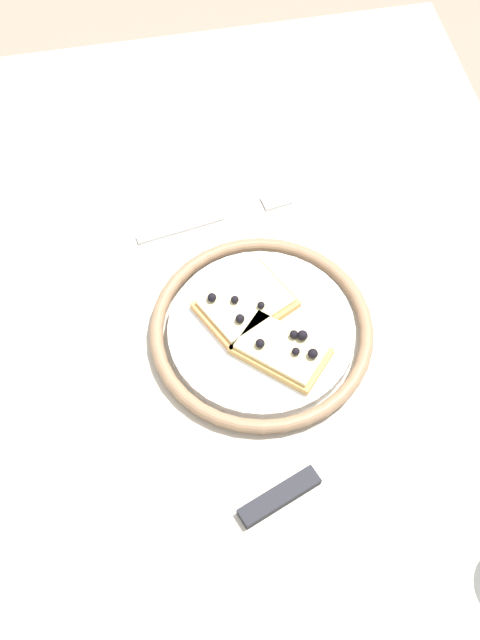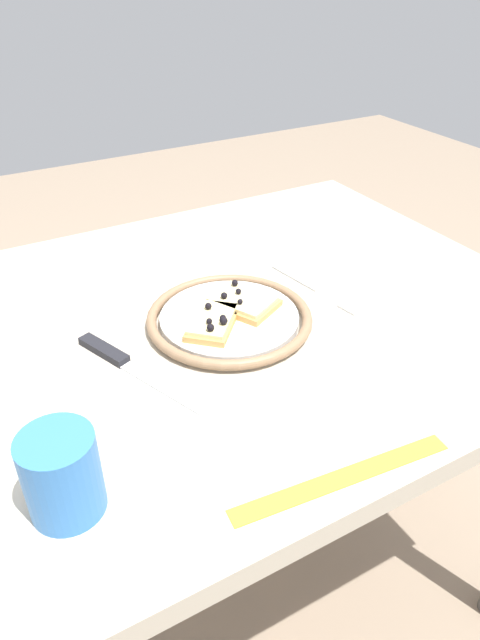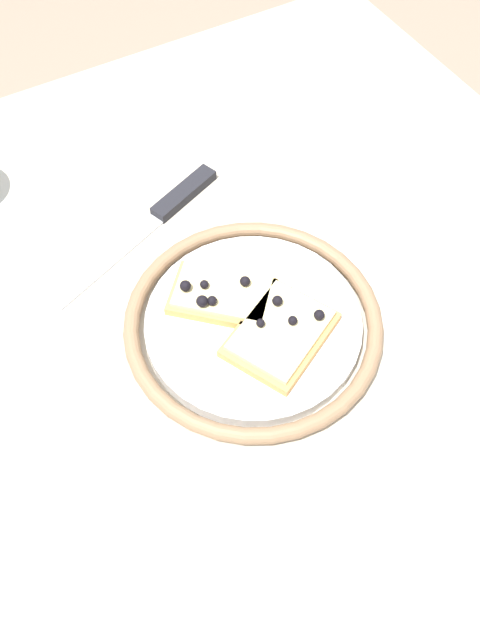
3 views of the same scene
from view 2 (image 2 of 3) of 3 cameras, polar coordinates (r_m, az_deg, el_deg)
The scene contains 9 objects.
ground_plane at distance 1.43m, azimuth -0.24°, elevation -23.63°, with size 6.00×6.00×0.00m, color gray.
dining_table at distance 0.97m, azimuth -0.32°, elevation -3.35°, with size 0.98×0.80×0.71m.
plate at distance 0.88m, azimuth -1.05°, elevation 0.19°, with size 0.25×0.25×0.02m.
pizza_slice_near at distance 0.89m, azimuth 0.03°, elevation 1.76°, with size 0.11×0.12×0.03m.
pizza_slice_far at distance 0.85m, azimuth -2.72°, elevation -0.18°, with size 0.11×0.12×0.03m.
knife at distance 0.82m, azimuth -11.85°, elevation -3.84°, with size 0.10×0.23×0.01m.
fork at distance 0.98m, azimuth 7.38°, elevation 3.12°, with size 0.05×0.20×0.00m.
cup at distance 0.62m, azimuth -17.17°, elevation -14.40°, with size 0.08×0.08×0.10m, color #3372BF.
measuring_tape at distance 0.67m, azimuth 10.16°, elevation -15.09°, with size 0.27×0.02×0.00m, color yellow.
Camera 2 is at (0.38, 0.68, 1.20)m, focal length 32.40 mm.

